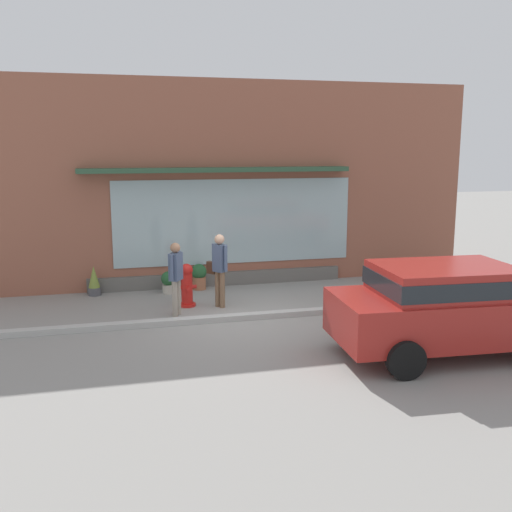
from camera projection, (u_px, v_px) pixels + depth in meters
The scene contains 11 objects.
ground_plane at pixel (244, 317), 12.56m from camera, with size 60.00×60.00×0.00m, color gray.
curb_strip at pixel (246, 317), 12.36m from camera, with size 14.00×0.24×0.12m, color #B2B2AD.
storefront at pixel (216, 186), 15.12m from camera, with size 14.00×0.81×5.30m.
fire_hydrant at pixel (187, 285), 13.30m from camera, with size 0.44×0.41×0.99m.
pedestrian_with_handbag at pixel (219, 265), 13.15m from camera, with size 0.42×0.56×1.68m.
pedestrian_passerby at pixel (176, 273), 12.47m from camera, with size 0.34×0.44×1.60m.
parked_car_red at pixel (451, 304), 10.12m from camera, with size 4.31×2.22×1.60m.
potted_plant_low_front at pixel (169, 282), 14.50m from camera, with size 0.36×0.36×0.56m.
potted_plant_window_right at pixel (199, 276), 14.92m from camera, with size 0.40×0.40×0.66m.
potted_plant_near_hydrant at pixel (94, 281), 14.31m from camera, with size 0.31×0.31×0.74m.
potted_plant_by_entrance at pixel (391, 269), 16.06m from camera, with size 0.31×0.31×0.52m.
Camera 1 is at (-2.72, -11.79, 3.61)m, focal length 40.88 mm.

